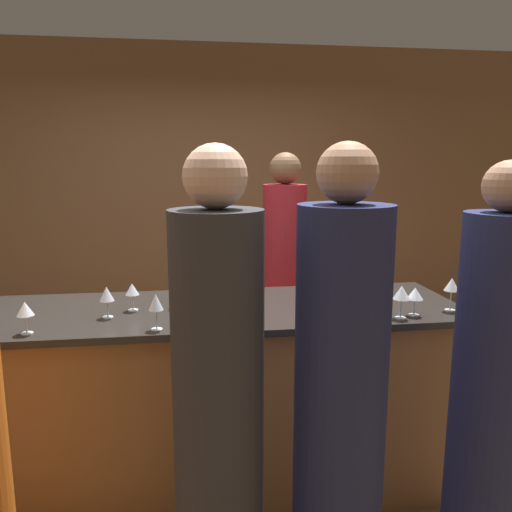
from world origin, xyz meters
The scene contains 16 objects.
ground_plane centered at (0.00, 0.00, 0.00)m, with size 14.00×14.00×0.00m, color brown.
back_wall centered at (0.00, 2.07, 1.40)m, with size 8.00×0.06×2.80m.
bar_counter centered at (0.00, 0.00, 0.51)m, with size 2.54×0.80×1.02m.
bartender centered at (0.52, 0.88, 0.87)m, with size 0.31×0.31×1.84m.
guest_0 centered at (1.00, -0.85, 0.83)m, with size 0.30×0.30×1.77m.
guest_1 centered at (-0.06, -0.85, 0.86)m, with size 0.33×0.33×1.83m.
guest_3 centered at (0.38, -0.88, 0.86)m, with size 0.34×0.34×1.83m.
wine_bottle_0 centered at (0.64, -0.33, 1.13)m, with size 0.07×0.07×0.28m.
wine_bottle_1 centered at (-0.18, 0.07, 1.14)m, with size 0.08×0.08×0.31m.
wine_glass_0 centered at (0.95, -0.28, 1.13)m, with size 0.08×0.08×0.14m.
wine_glass_1 centered at (-0.87, -0.30, 1.13)m, with size 0.07×0.07×0.15m.
wine_glass_2 centered at (0.86, -0.31, 1.15)m, with size 0.08×0.08×0.16m.
wine_glass_3 centered at (-0.55, -0.11, 1.14)m, with size 0.07×0.07×0.16m.
wine_glass_4 centered at (-0.44, 0.00, 1.13)m, with size 0.07×0.07×0.14m.
wine_glass_5 centered at (-0.30, -0.32, 1.14)m, with size 0.07×0.07×0.17m.
wine_glass_6 centered at (1.17, -0.22, 1.15)m, with size 0.08×0.08×0.17m.
Camera 1 is at (-0.15, -2.52, 1.76)m, focal length 35.00 mm.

